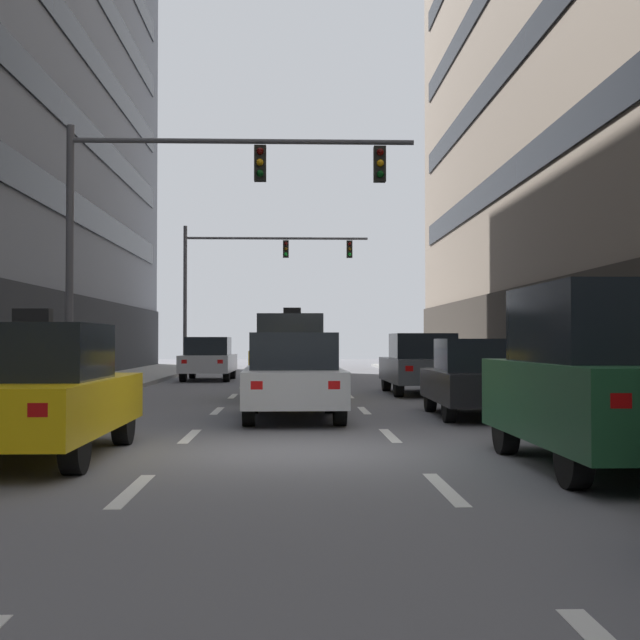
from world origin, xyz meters
The scene contains 28 objects.
ground_plane centered at (0.00, 0.00, 0.00)m, with size 120.00×120.00×0.00m, color slate.
lane_stripe_l1_s3 centered at (-1.59, -3.00, 0.00)m, with size 0.16×2.00×0.01m, color silver.
lane_stripe_l1_s4 centered at (-1.59, 2.00, 0.00)m, with size 0.16×2.00×0.01m, color silver.
lane_stripe_l1_s5 centered at (-1.59, 7.00, 0.00)m, with size 0.16×2.00×0.01m, color silver.
lane_stripe_l1_s6 centered at (-1.59, 12.00, 0.00)m, with size 0.16×2.00×0.01m, color silver.
lane_stripe_l1_s7 centered at (-1.59, 17.00, 0.00)m, with size 0.16×2.00×0.01m, color silver.
lane_stripe_l1_s8 centered at (-1.59, 22.00, 0.00)m, with size 0.16×2.00×0.01m, color silver.
lane_stripe_l1_s9 centered at (-1.59, 27.00, 0.00)m, with size 0.16×2.00×0.01m, color silver.
lane_stripe_l1_s10 centered at (-1.59, 32.00, 0.00)m, with size 0.16×2.00×0.01m, color silver.
lane_stripe_l2_s3 centered at (1.59, -3.00, 0.00)m, with size 0.16×2.00×0.01m, color silver.
lane_stripe_l2_s4 centered at (1.59, 2.00, 0.00)m, with size 0.16×2.00×0.01m, color silver.
lane_stripe_l2_s5 centered at (1.59, 7.00, 0.00)m, with size 0.16×2.00×0.01m, color silver.
lane_stripe_l2_s6 centered at (1.59, 12.00, 0.00)m, with size 0.16×2.00×0.01m, color silver.
lane_stripe_l2_s7 centered at (1.59, 17.00, 0.00)m, with size 0.16×2.00×0.01m, color silver.
lane_stripe_l2_s8 centered at (1.59, 22.00, 0.00)m, with size 0.16×2.00×0.01m, color silver.
lane_stripe_l2_s9 centered at (1.59, 27.00, 0.00)m, with size 0.16×2.00×0.01m, color silver.
lane_stripe_l2_s10 centered at (1.59, 32.00, 0.00)m, with size 0.16×2.00×0.01m, color silver.
car_driving_0 centered at (0.13, 19.85, 1.07)m, with size 1.93×4.48×2.15m.
taxi_driving_1 centered at (-3.27, -0.57, 0.85)m, with size 1.93×4.62×1.92m.
car_driving_2 centered at (0.05, 4.89, 0.82)m, with size 1.93×4.47×1.66m.
taxi_driving_3 centered at (0.03, 11.00, 1.09)m, with size 2.07×4.60×2.38m.
car_driving_4 centered at (-3.17, 21.66, 0.81)m, with size 1.91×4.43×1.65m.
car_parked_1 centered at (3.71, -1.67, 1.08)m, with size 1.91×4.51×2.18m.
car_parked_2 centered at (3.71, 5.36, 0.76)m, with size 1.81×4.17×1.55m.
car_parked_3 centered at (3.71, 12.83, 0.85)m, with size 1.96×4.60×1.72m.
traffic_signal_0 centered at (-2.37, 8.55, 4.77)m, with size 8.15×0.35×6.41m.
traffic_signal_1 centered at (-2.17, 30.46, 5.04)m, with size 8.95×0.35×6.95m.
pedestrian_0 centered at (6.04, 5.87, 1.05)m, with size 0.30×0.51×1.59m.
Camera 1 is at (0.03, -11.89, 1.51)m, focal length 49.00 mm.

